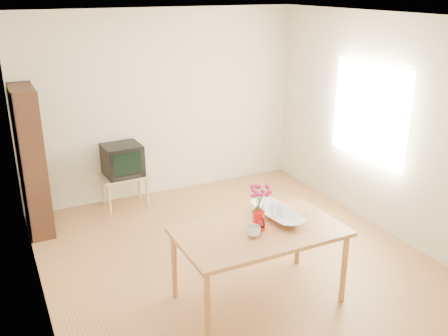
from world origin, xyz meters
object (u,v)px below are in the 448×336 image
bowl (277,196)px  mug (254,231)px  pitcher (258,221)px  table (260,237)px  television (122,159)px

bowl → mug: bearing=-147.1°
pitcher → table: bearing=-65.8°
mug → bowl: bowl is taller
pitcher → bowl: bearing=30.1°
mug → bowl: 0.50m
pitcher → television: size_ratio=0.40×
table → television: 2.77m
table → television: (-0.57, 2.71, -0.00)m
bowl → television: size_ratio=0.90×
mug → bowl: (0.40, 0.26, 0.16)m
mug → television: television is taller
table → mug: (-0.11, -0.08, 0.12)m
mug → bowl: size_ratio=0.28×
table → mug: 0.18m
pitcher → television: bearing=103.9°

